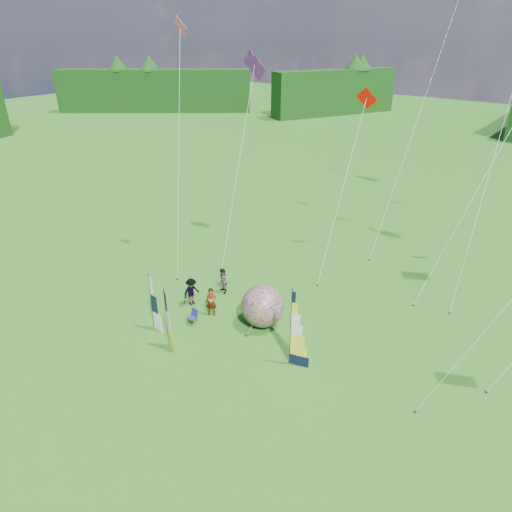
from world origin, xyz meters
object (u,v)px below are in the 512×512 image
Objects in this scene: spectator_b at (223,281)px; kite_whale at (503,123)px; spectator_d at (259,302)px; bol_inflatable at (263,306)px; spectator_c at (192,292)px; side_banner_far at (151,303)px; spectator_a at (211,302)px; feather_banner_main at (291,329)px; camp_chair at (192,317)px; side_banner_left at (167,319)px.

kite_whale reaches higher than spectator_b.
kite_whale reaches higher than spectator_d.
bol_inflatable is 1.37× the size of spectator_c.
side_banner_far is 6.58m from spectator_d.
spectator_a reaches higher than spectator_d.
spectator_d is (3.33, -0.34, -0.15)m from spectator_b.
feather_banner_main reaches higher than spectator_d.
spectator_b reaches higher than camp_chair.
kite_whale is at bearing 75.93° from spectator_b.
spectator_a is 1.53m from camp_chair.
spectator_a is 1.00× the size of spectator_c.
spectator_a reaches higher than camp_chair.
bol_inflatable is 1.37× the size of spectator_a.
side_banner_left is at bearing 78.90° from spectator_d.
side_banner_far is at bearing -110.04° from kite_whale.
spectator_b is 3.35m from spectator_d.
side_banner_far reaches higher than spectator_c.
kite_whale is at bearing 83.12° from side_banner_left.
side_banner_left is at bearing -48.58° from spectator_b.
side_banner_left is 1.97× the size of spectator_b.
kite_whale is (7.87, 14.60, 9.39)m from bol_inflatable.
bol_inflatable is at bearing 133.00° from feather_banner_main.
feather_banner_main is 19.13m from kite_whale.
bol_inflatable is 1.45m from spectator_d.
side_banner_left is at bearing -170.96° from feather_banner_main.
spectator_d is at bearing 137.90° from bol_inflatable.
spectator_d is at bearing 57.41° from camp_chair.
camp_chair is (0.94, -3.83, -0.43)m from spectator_b.
side_banner_left reaches higher than spectator_a.
bol_inflatable is (-3.31, 1.97, -0.96)m from feather_banner_main.
spectator_a is (-0.21, 3.74, -0.84)m from side_banner_left.
spectator_b is (-1.22, 2.40, -0.04)m from spectator_a.
spectator_b is at bearing 140.95° from feather_banner_main.
spectator_c is at bearing 33.94° from spectator_d.
kite_whale is (12.20, 13.36, 9.77)m from spectator_b.
camp_chair is (1.51, 1.71, -1.29)m from side_banner_far.
bol_inflatable is at bearing 144.92° from spectator_d.
spectator_c is 1.25× the size of spectator_d.
bol_inflatable is 3.34m from spectator_a.
spectator_a is 2.69m from spectator_b.
kite_whale is (11.26, 17.19, 10.20)m from camp_chair.
camp_chair is 0.04× the size of kite_whale.
feather_banner_main is at bearing 7.06° from camp_chair.
camp_chair is 22.94m from kite_whale.
bol_inflatable is 2.74× the size of camp_chair.
feather_banner_main reaches higher than spectator_c.
spectator_a is at bearing 51.42° from spectator_d.
spectator_d is at bearing -54.89° from spectator_c.
feather_banner_main is at bearing 19.68° from side_banner_far.
spectator_d is (-4.31, 2.87, -1.49)m from feather_banner_main.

